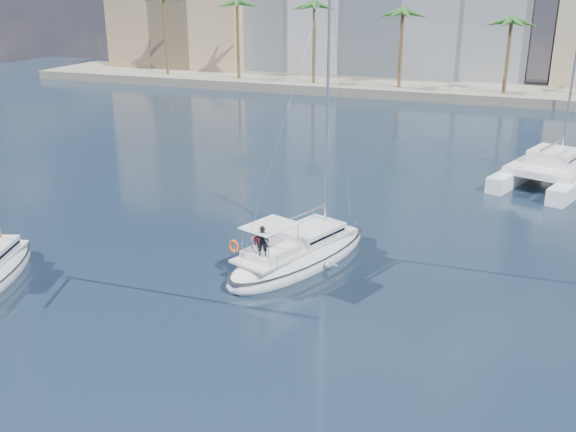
% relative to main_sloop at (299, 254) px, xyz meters
% --- Properties ---
extents(ground, '(160.00, 160.00, 0.00)m').
position_rel_main_sloop_xyz_m(ground, '(0.10, -3.90, -0.49)').
color(ground, black).
rests_on(ground, ground).
extents(quay, '(120.00, 14.00, 1.20)m').
position_rel_main_sloop_xyz_m(quay, '(0.10, 57.10, 0.11)').
color(quay, gray).
rests_on(quay, ground).
extents(building_tan_left, '(22.00, 14.00, 22.00)m').
position_rel_main_sloop_xyz_m(building_tan_left, '(-41.90, 65.10, 10.51)').
color(building_tan_left, tan).
rests_on(building_tan_left, ground).
extents(palm_left, '(3.60, 3.60, 12.30)m').
position_rel_main_sloop_xyz_m(palm_left, '(-33.90, 53.10, 9.79)').
color(palm_left, brown).
rests_on(palm_left, ground).
extents(palm_centre, '(3.60, 3.60, 12.30)m').
position_rel_main_sloop_xyz_m(palm_centre, '(0.10, 53.10, 9.79)').
color(palm_centre, brown).
rests_on(palm_centre, ground).
extents(main_sloop, '(6.51, 10.62, 15.04)m').
position_rel_main_sloop_xyz_m(main_sloop, '(0.00, 0.00, 0.00)').
color(main_sloop, white).
rests_on(main_sloop, ground).
extents(catamaran, '(8.56, 11.78, 15.65)m').
position_rel_main_sloop_xyz_m(catamaran, '(12.20, 19.63, 0.62)').
color(catamaran, white).
rests_on(catamaran, ground).
extents(seagull, '(1.15, 0.50, 0.21)m').
position_rel_main_sloop_xyz_m(seagull, '(1.64, -0.47, -0.05)').
color(seagull, silver).
rests_on(seagull, ground).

